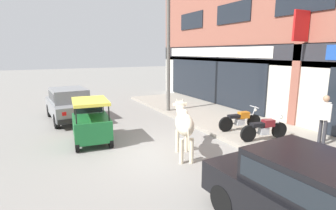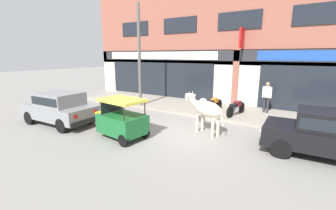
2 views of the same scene
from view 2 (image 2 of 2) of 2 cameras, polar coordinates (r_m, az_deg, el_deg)
name	(u,v)px [view 2 (image 2 of 2)]	position (r m, az deg, el deg)	size (l,w,h in m)	color
ground_plane	(189,133)	(9.19, 5.45, -7.06)	(90.00, 90.00, 0.00)	gray
sidewalk	(224,111)	(12.72, 13.95, -1.51)	(19.00, 3.62, 0.13)	gray
shop_building	(239,40)	(14.36, 17.67, 15.46)	(23.00, 1.40, 8.34)	#8E5142
cow	(206,109)	(8.96, 9.64, -1.00)	(2.03, 1.10, 1.61)	beige
car_0	(59,107)	(11.21, -25.90, -0.37)	(3.69, 1.80, 1.46)	black
car_1	(329,132)	(8.32, 35.73, -5.67)	(3.67, 1.76, 1.46)	black
auto_rickshaw	(121,121)	(8.64, -11.86, -3.98)	(2.04, 1.32, 1.52)	black
motorcycle_0	(213,104)	(12.17, 11.38, 0.17)	(0.57, 1.81, 0.88)	black
motorcycle_1	(236,108)	(11.69, 16.91, -0.63)	(0.59, 1.80, 0.88)	black
pedestrian	(267,94)	(12.65, 23.81, 2.57)	(0.48, 0.32, 1.60)	#2D2D33
utility_pole	(139,56)	(13.37, -7.30, 12.24)	(0.18, 0.18, 5.78)	#595651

